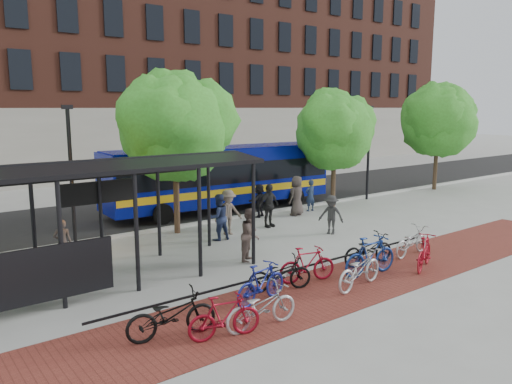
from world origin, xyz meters
TOP-DOWN VIEW (x-y plane):
  - ground at (0.00, 0.00)m, footprint 160.00×160.00m
  - asphalt_street at (0.00, 8.00)m, footprint 160.00×8.00m
  - curb at (0.00, 4.00)m, footprint 160.00×0.25m
  - brick_strip at (-2.00, -5.00)m, footprint 24.00×3.00m
  - bike_rack_rail at (-3.30, -4.10)m, footprint 12.00×0.05m
  - building_brick at (10.00, 26.00)m, footprint 55.00×14.00m
  - bus_shelter at (-8.13, -0.48)m, footprint 10.60×3.07m
  - tree_b at (-2.90, 3.35)m, footprint 5.15×4.20m
  - tree_c at (6.09, 3.35)m, footprint 4.66×3.80m
  - tree_d at (15.10, 3.35)m, footprint 5.39×4.40m
  - lamp_post_left at (-7.00, 3.60)m, footprint 0.35×0.20m
  - lamp_post_right at (9.00, 3.60)m, footprint 0.35×0.20m
  - bus at (0.96, 6.04)m, footprint 11.70×3.21m
  - bike_0 at (-7.63, -4.99)m, footprint 2.12×1.10m
  - bike_1 at (-6.72, -5.73)m, footprint 1.74×0.86m
  - bike_2 at (-5.74, -5.78)m, footprint 1.95×0.76m
  - bike_3 at (-4.84, -4.62)m, footprint 1.87×0.82m
  - bike_4 at (-3.88, -4.23)m, footprint 1.96×1.21m
  - bike_5 at (-2.79, -4.17)m, footprint 1.84×0.97m
  - bike_6 at (-1.94, -5.40)m, footprint 2.14×1.05m
  - bike_7 at (-0.88, -4.91)m, footprint 2.08×0.73m
  - bike_8 at (-0.07, -4.14)m, footprint 2.02×0.96m
  - bike_9 at (0.95, -5.53)m, footprint 1.89×1.20m
  - bike_10 at (1.88, -4.40)m, footprint 1.97×0.85m
  - pedestrian_1 at (-7.99, 1.66)m, footprint 0.66×0.55m
  - pedestrian_2 at (-2.28, 1.33)m, footprint 0.89×0.71m
  - pedestrian_3 at (-1.53, 1.79)m, footprint 1.25×0.82m
  - pedestrian_4 at (0.58, 1.82)m, footprint 1.12×0.55m
  - pedestrian_5 at (1.50, 3.67)m, footprint 1.49×1.06m
  - pedestrian_6 at (3.09, 2.83)m, footprint 1.03×0.80m
  - pedestrian_7 at (4.29, 3.18)m, footprint 0.57×0.38m
  - pedestrian_8 at (-2.85, -1.50)m, footprint 1.09×1.04m
  - pedestrian_9 at (1.83, -0.62)m, footprint 0.99×1.18m

SIDE VIEW (x-z plane):
  - ground at x=0.00m, z-range 0.00..0.00m
  - bike_rack_rail at x=-3.30m, z-range -0.47..0.47m
  - brick_strip at x=-2.00m, z-range 0.00..0.01m
  - asphalt_street at x=0.00m, z-range 0.00..0.01m
  - curb at x=0.00m, z-range 0.00..0.12m
  - bike_4 at x=-3.88m, z-range 0.00..0.97m
  - bike_10 at x=1.88m, z-range 0.00..1.01m
  - bike_1 at x=-6.72m, z-range 0.00..1.01m
  - bike_2 at x=-5.74m, z-range 0.00..1.01m
  - bike_8 at x=-0.07m, z-range 0.00..1.02m
  - bike_0 at x=-7.63m, z-range 0.00..1.06m
  - bike_5 at x=-2.79m, z-range 0.00..1.06m
  - bike_6 at x=-1.94m, z-range 0.00..1.08m
  - bike_3 at x=-4.84m, z-range 0.00..1.08m
  - bike_9 at x=0.95m, z-range 0.00..1.10m
  - bike_7 at x=-0.88m, z-range 0.00..1.23m
  - pedestrian_1 at x=-7.99m, z-range 0.00..1.54m
  - pedestrian_7 at x=4.29m, z-range 0.00..1.55m
  - pedestrian_5 at x=1.50m, z-range 0.00..1.55m
  - pedestrian_9 at x=1.83m, z-range 0.00..1.58m
  - pedestrian_8 at x=-2.85m, z-range 0.00..1.77m
  - pedestrian_2 at x=-2.28m, z-range 0.00..1.79m
  - pedestrian_3 at x=-1.53m, z-range 0.00..1.82m
  - pedestrian_4 at x=0.58m, z-range 0.00..1.86m
  - pedestrian_6 at x=3.09m, z-range 0.00..1.88m
  - bus at x=0.96m, z-range 0.23..3.36m
  - lamp_post_left at x=-7.00m, z-range 0.18..5.31m
  - lamp_post_right at x=9.00m, z-range 0.18..5.31m
  - bus_shelter at x=-8.13m, z-range 1.20..4.80m
  - tree_c at x=6.09m, z-range 1.09..7.02m
  - tree_b at x=-2.90m, z-range 1.22..7.69m
  - tree_d at x=15.10m, z-range 1.19..7.74m
  - building_brick at x=10.00m, z-range 0.00..20.00m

